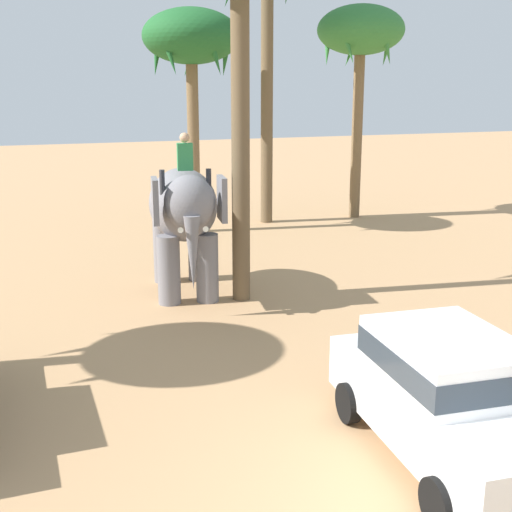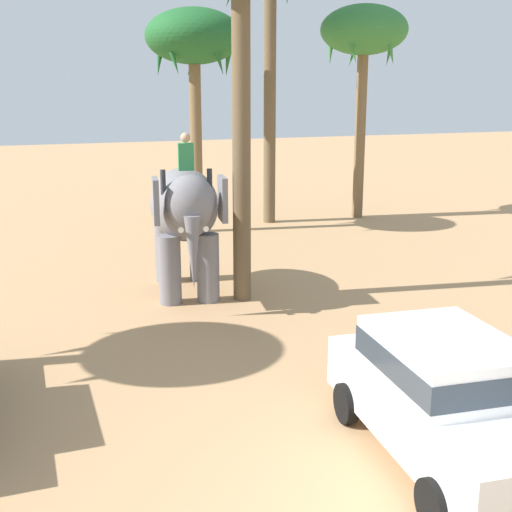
{
  "view_description": "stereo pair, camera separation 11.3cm",
  "coord_description": "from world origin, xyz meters",
  "px_view_note": "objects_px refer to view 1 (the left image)",
  "views": [
    {
      "loc": [
        -4.11,
        -4.5,
        4.75
      ],
      "look_at": [
        0.8,
        7.16,
        1.6
      ],
      "focal_mm": 46.37,
      "sensor_mm": 36.0,
      "label": 1
    },
    {
      "loc": [
        -4.01,
        -4.54,
        4.75
      ],
      "look_at": [
        0.8,
        7.16,
        1.6
      ],
      "focal_mm": 46.37,
      "sensor_mm": 36.0,
      "label": 2
    }
  ],
  "objects_px": {
    "elephant_with_mahout": "(184,213)",
    "palm_tree_left_of_road": "(191,42)",
    "car_sedan_foreground": "(447,393)",
    "palm_tree_leaning_seaward": "(361,36)"
  },
  "relations": [
    {
      "from": "elephant_with_mahout",
      "to": "palm_tree_left_of_road",
      "type": "height_order",
      "value": "palm_tree_left_of_road"
    },
    {
      "from": "car_sedan_foreground",
      "to": "palm_tree_left_of_road",
      "type": "bearing_deg",
      "value": 84.65
    },
    {
      "from": "palm_tree_left_of_road",
      "to": "palm_tree_leaning_seaward",
      "type": "xyz_separation_m",
      "value": [
        6.58,
        0.28,
        0.41
      ]
    },
    {
      "from": "palm_tree_left_of_road",
      "to": "palm_tree_leaning_seaward",
      "type": "relative_size",
      "value": 0.94
    },
    {
      "from": "elephant_with_mahout",
      "to": "palm_tree_left_of_road",
      "type": "distance_m",
      "value": 8.52
    },
    {
      "from": "palm_tree_left_of_road",
      "to": "palm_tree_leaning_seaward",
      "type": "distance_m",
      "value": 6.6
    },
    {
      "from": "palm_tree_leaning_seaward",
      "to": "palm_tree_left_of_road",
      "type": "bearing_deg",
      "value": -177.6
    },
    {
      "from": "car_sedan_foreground",
      "to": "elephant_with_mahout",
      "type": "bearing_deg",
      "value": 96.88
    },
    {
      "from": "car_sedan_foreground",
      "to": "palm_tree_leaning_seaward",
      "type": "bearing_deg",
      "value": 62.82
    },
    {
      "from": "car_sedan_foreground",
      "to": "elephant_with_mahout",
      "type": "distance_m",
      "value": 8.54
    }
  ]
}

